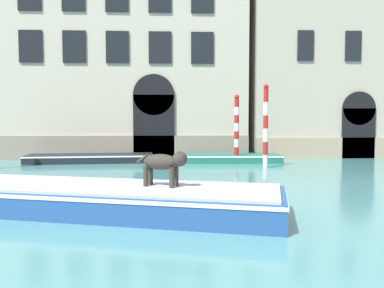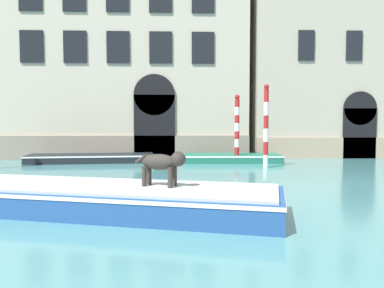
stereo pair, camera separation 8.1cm
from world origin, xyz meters
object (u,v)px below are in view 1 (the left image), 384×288
object	(u,v)px
boat_moored_far	(232,158)
mooring_pole_0	(237,128)
boat_moored_near_palazzo	(91,158)
mooring_pole_1	(266,126)
dog_on_deck	(164,163)
boat_foreground	(111,198)

from	to	relation	value
boat_moored_far	mooring_pole_0	world-z (taller)	mooring_pole_0
boat_moored_near_palazzo	mooring_pole_1	size ratio (longest dim) A/B	1.71
dog_on_deck	mooring_pole_0	xyz separation A→B (m)	(3.34, 10.29, 0.58)
boat_foreground	dog_on_deck	xyz separation A→B (m)	(1.23, -0.22, 0.83)
mooring_pole_1	dog_on_deck	bearing A→B (deg)	-117.66
dog_on_deck	mooring_pole_1	bearing A→B (deg)	84.69
dog_on_deck	boat_moored_far	distance (m)	11.30
boat_foreground	boat_moored_far	size ratio (longest dim) A/B	1.62
boat_moored_far	mooring_pole_1	world-z (taller)	mooring_pole_1
boat_moored_near_palazzo	mooring_pole_0	bearing A→B (deg)	-9.77
mooring_pole_1	boat_foreground	bearing A→B (deg)	-124.70
dog_on_deck	boat_moored_far	xyz separation A→B (m)	(3.18, 10.81, -0.94)
mooring_pole_1	boat_moored_near_palazzo	bearing A→B (deg)	162.05
dog_on_deck	mooring_pole_1	size ratio (longest dim) A/B	0.31
dog_on_deck	boat_moored_near_palazzo	bearing A→B (deg)	132.78
boat_foreground	mooring_pole_1	world-z (taller)	mooring_pole_1
mooring_pole_0	boat_moored_far	bearing A→B (deg)	107.72
boat_moored_near_palazzo	mooring_pole_0	size ratio (longest dim) A/B	1.87
boat_foreground	boat_moored_near_palazzo	size ratio (longest dim) A/B	1.27
dog_on_deck	mooring_pole_0	distance (m)	10.84
dog_on_deck	mooring_pole_1	distance (m)	9.31
boat_foreground	boat_moored_far	distance (m)	11.47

